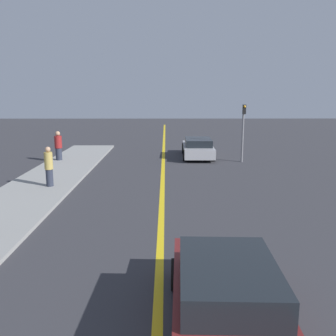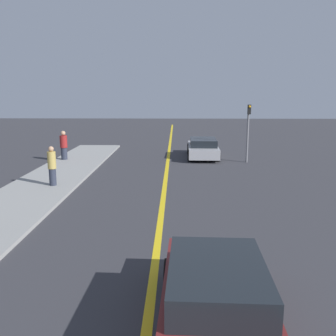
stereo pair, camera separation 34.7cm
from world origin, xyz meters
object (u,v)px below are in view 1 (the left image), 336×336
Objects in this scene: pedestrian_by_sign at (58,146)px; car_ahead_center at (198,148)px; traffic_light at (243,126)px; car_near_right_lane at (226,296)px; pedestrian_far_standing at (49,167)px.

car_ahead_center is at bearing 11.01° from pedestrian_by_sign.
car_near_right_lane is at bearing -102.31° from traffic_light.
pedestrian_by_sign is (-1.40, 6.43, -0.01)m from pedestrian_far_standing.
car_near_right_lane is 1.26× the size of traffic_light.
pedestrian_far_standing is at bearing -130.05° from car_ahead_center.
pedestrian_far_standing reaches higher than car_ahead_center.
traffic_light reaches higher than pedestrian_by_sign.
pedestrian_by_sign reaches higher than car_near_right_lane.
traffic_light is (9.59, 6.34, 1.15)m from pedestrian_far_standing.
pedestrian_far_standing is (-7.08, -8.08, 0.37)m from car_ahead_center.
car_near_right_lane is 17.98m from car_ahead_center.
pedestrian_by_sign is at bearing 179.52° from traffic_light.
pedestrian_by_sign reaches higher than pedestrian_far_standing.
pedestrian_by_sign is (-7.45, 16.30, 0.33)m from car_near_right_lane.
pedestrian_by_sign is 11.05m from traffic_light.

